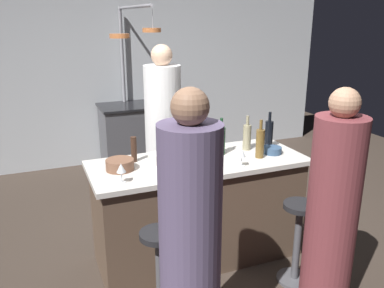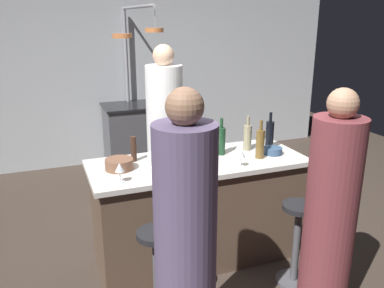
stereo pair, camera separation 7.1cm
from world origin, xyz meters
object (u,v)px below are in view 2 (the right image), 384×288
Objects in this scene: pepper_mill at (134,149)px; mixing_bowl_blue at (273,151)px; wine_bottle_white at (247,137)px; wine_glass_by_chef at (241,154)px; stove_range at (134,136)px; wine_bottle_green at (221,140)px; chef at (165,138)px; guest_right at (330,217)px; bar_stool_left at (157,271)px; mixing_bowl_ceramic at (156,158)px; bar_stool_right at (297,240)px; wine_glass_near_right_guest at (120,168)px; wine_bottle_rose at (184,156)px; wine_bottle_amber at (260,143)px; wine_bottle_dark at (270,134)px; cutting_board at (196,156)px; guest_left at (185,245)px; mixing_bowl_wooden at (119,164)px.

mixing_bowl_blue is (1.17, -0.25, -0.08)m from pepper_mill.
wine_bottle_white reaches higher than wine_glass_by_chef.
wine_bottle_green is at bearing -84.17° from stove_range.
chef is 1.10× the size of guest_right.
mixing_bowl_ceramic reaches higher than bar_stool_left.
wine_glass_near_right_guest reaches higher than bar_stool_right.
mixing_bowl_blue is at bearing 6.83° from wine_bottle_rose.
mixing_bowl_blue is (0.40, 0.18, -0.08)m from wine_glass_by_chef.
wine_bottle_green is 0.33m from wine_bottle_amber.
chef is 1.24m from mixing_bowl_blue.
guest_right is 1.59m from pepper_mill.
chef is 1.40m from wine_glass_near_right_guest.
wine_glass_by_chef is (-0.46, -0.33, -0.03)m from wine_bottle_dark.
mixing_bowl_ceramic is 1.02m from mixing_bowl_blue.
wine_glass_near_right_guest is at bearing -140.57° from mixing_bowl_ceramic.
wine_glass_by_chef is 0.96m from wine_glass_near_right_guest.
guest_right is 5.08× the size of cutting_board.
wine_bottle_white is 2.13× the size of wine_glass_by_chef.
guest_left is 7.80× the size of mixing_bowl_wooden.
wine_bottle_rose is (0.29, 0.83, 0.24)m from guest_left.
cutting_board is 0.72m from wine_bottle_dark.
guest_left reaches higher than wine_glass_near_right_guest.
wine_glass_near_right_guest is (-0.71, -0.33, 0.10)m from cutting_board.
guest_right reaches higher than bar_stool_right.
chef is 2.62× the size of bar_stool_left.
cutting_board reaches higher than stove_range.
mixing_bowl_wooden reaches higher than mixing_bowl_blue.
guest_right reaches higher than wine_bottle_green.
mixing_bowl_ceramic is (-0.34, -2.39, 0.49)m from stove_range.
wine_glass_near_right_guest is at bearing -164.53° from wine_bottle_white.
mixing_bowl_ceramic is at bearing 73.18° from bar_stool_left.
mixing_bowl_wooden reaches higher than bar_stool_left.
mixing_bowl_wooden is at bearing -174.17° from cutting_board.
wine_glass_by_chef reaches higher than stove_range.
guest_right reaches higher than stove_range.
pepper_mill is at bearing 86.39° from bar_stool_left.
chef is at bearing 76.02° from guest_left.
wine_bottle_white reaches higher than bar_stool_right.
pepper_mill reaches higher than cutting_board.
chef is 0.98m from mixing_bowl_ceramic.
guest_right reaches higher than mixing_bowl_wooden.
chef is 1.16m from wine_bottle_dark.
wine_bottle_white is (0.27, 0.03, -0.01)m from wine_bottle_green.
cutting_board is at bearing 65.92° from guest_left.
cutting_board is 1.52× the size of pepper_mill.
stove_range is 3.13m from bar_stool_right.
wine_bottle_rose is 2.18× the size of wine_glass_near_right_guest.
wine_bottle_rose reaches higher than mixing_bowl_ceramic.
guest_left reaches higher than stove_range.
wine_bottle_amber is (0.50, -1.09, 0.20)m from chef.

